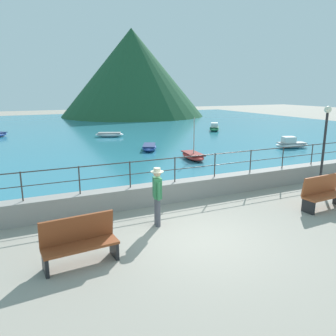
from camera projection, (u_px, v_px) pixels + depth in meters
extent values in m
plane|color=gray|center=(199.00, 240.00, 8.94)|extent=(120.00, 120.00, 0.00)
cube|color=gray|center=(153.00, 194.00, 11.68)|extent=(20.00, 0.56, 0.70)
cylinder|color=#383330|center=(22.00, 186.00, 9.78)|extent=(0.04, 0.04, 0.90)
cylinder|color=#383330|center=(79.00, 180.00, 10.46)|extent=(0.04, 0.04, 0.90)
cylinder|color=#383330|center=(130.00, 174.00, 11.15)|extent=(0.04, 0.04, 0.90)
cylinder|color=#383330|center=(175.00, 169.00, 11.83)|extent=(0.04, 0.04, 0.90)
cylinder|color=#383330|center=(215.00, 165.00, 12.52)|extent=(0.04, 0.04, 0.90)
cylinder|color=#383330|center=(251.00, 161.00, 13.21)|extent=(0.04, 0.04, 0.90)
cylinder|color=#383330|center=(283.00, 158.00, 13.89)|extent=(0.04, 0.04, 0.90)
cylinder|color=#383330|center=(312.00, 154.00, 14.58)|extent=(0.04, 0.04, 0.90)
cylinder|color=#383330|center=(153.00, 160.00, 11.39)|extent=(18.40, 0.04, 0.04)
cylinder|color=#383330|center=(153.00, 172.00, 11.49)|extent=(18.40, 0.03, 0.03)
cube|color=teal|center=(63.00, 131.00, 31.72)|extent=(64.00, 44.32, 0.06)
cone|color=#1E4C2D|center=(132.00, 73.00, 48.07)|extent=(20.69, 20.69, 12.27)
cube|color=brown|center=(81.00, 246.00, 7.56)|extent=(1.73, 0.65, 0.06)
cube|color=brown|center=(77.00, 229.00, 7.67)|extent=(1.71, 0.28, 0.64)
cube|color=black|center=(114.00, 248.00, 7.99)|extent=(0.12, 0.47, 0.43)
cube|color=black|center=(45.00, 265.00, 7.24)|extent=(0.12, 0.47, 0.43)
cube|color=#9E4C28|center=(325.00, 196.00, 11.11)|extent=(1.73, 0.61, 0.06)
cube|color=#9E4C28|center=(321.00, 184.00, 11.22)|extent=(1.71, 0.24, 0.64)
cube|color=black|center=(308.00, 207.00, 10.80)|extent=(0.11, 0.47, 0.43)
cylinder|color=#4C4C56|center=(157.00, 210.00, 9.88)|extent=(0.15, 0.15, 0.86)
cylinder|color=#4C4C56|center=(158.00, 213.00, 9.71)|extent=(0.15, 0.15, 0.86)
cube|color=#337F4C|center=(157.00, 188.00, 9.62)|extent=(0.29, 0.40, 0.60)
cylinder|color=#337F4C|center=(156.00, 187.00, 9.86)|extent=(0.09, 0.09, 0.52)
cylinder|color=#337F4C|center=(159.00, 191.00, 9.40)|extent=(0.09, 0.09, 0.52)
sphere|color=beige|center=(157.00, 173.00, 9.52)|extent=(0.22, 0.22, 0.22)
cylinder|color=beige|center=(157.00, 172.00, 9.51)|extent=(0.38, 0.38, 0.02)
cylinder|color=beige|center=(157.00, 170.00, 9.50)|extent=(0.20, 0.20, 0.10)
cylinder|color=#232326|center=(323.00, 150.00, 13.67)|extent=(0.10, 0.10, 3.00)
sphere|color=#EAEACC|center=(328.00, 109.00, 13.29)|extent=(0.28, 0.28, 0.28)
ellipsoid|color=#2D4C9E|center=(149.00, 147.00, 21.64)|extent=(1.77, 2.47, 0.36)
cube|color=navy|center=(149.00, 145.00, 21.61)|extent=(1.46, 1.99, 0.06)
ellipsoid|color=white|center=(292.00, 145.00, 22.48)|extent=(2.46, 1.47, 0.36)
cube|color=gray|center=(292.00, 143.00, 22.44)|extent=(1.98, 1.22, 0.06)
cube|color=silver|center=(289.00, 140.00, 22.35)|extent=(0.94, 0.82, 0.40)
ellipsoid|color=red|center=(193.00, 156.00, 18.83)|extent=(1.15, 2.39, 0.36)
cube|color=maroon|center=(193.00, 153.00, 18.80)|extent=(0.97, 1.91, 0.06)
cylinder|color=#B2A899|center=(194.00, 136.00, 18.47)|extent=(0.06, 0.06, 1.97)
ellipsoid|color=white|center=(109.00, 135.00, 27.60)|extent=(2.47, 1.68, 0.36)
cube|color=gray|center=(109.00, 133.00, 27.56)|extent=(1.99, 1.39, 0.06)
ellipsoid|color=#338C59|center=(214.00, 129.00, 31.75)|extent=(2.03, 2.41, 0.36)
cube|color=#1C4D31|center=(214.00, 127.00, 31.72)|extent=(1.66, 1.95, 0.06)
cube|color=silver|center=(214.00, 125.00, 31.42)|extent=(0.97, 1.02, 0.40)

